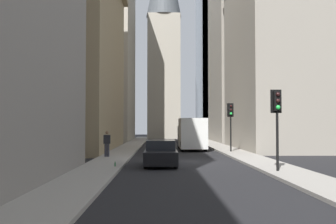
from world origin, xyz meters
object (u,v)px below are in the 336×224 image
(delivery_truck, at_px, (191,134))
(traffic_light_foreground, at_px, (277,111))
(traffic_light_midblock, at_px, (231,116))
(discarded_bottle, at_px, (115,164))
(pedestrian, at_px, (107,143))
(sedan_black, at_px, (161,154))

(delivery_truck, relative_size, traffic_light_foreground, 1.71)
(traffic_light_midblock, bearing_deg, discarded_bottle, 143.69)
(traffic_light_foreground, distance_m, traffic_light_midblock, 12.88)
(delivery_truck, xyz_separation_m, pedestrian, (-8.92, 6.41, -0.38))
(delivery_truck, xyz_separation_m, traffic_light_foreground, (-16.98, -2.61, 1.46))
(traffic_light_foreground, bearing_deg, pedestrian, 48.21)
(discarded_bottle, bearing_deg, delivery_truck, -18.98)
(traffic_light_foreground, distance_m, discarded_bottle, 8.45)
(delivery_truck, relative_size, discarded_bottle, 23.93)
(discarded_bottle, bearing_deg, sedan_black, -54.71)
(delivery_truck, height_order, pedestrian, delivery_truck)
(sedan_black, bearing_deg, delivery_truck, -11.90)
(sedan_black, distance_m, pedestrian, 5.69)
(delivery_truck, relative_size, sedan_black, 1.50)
(traffic_light_foreground, height_order, traffic_light_midblock, traffic_light_midblock)
(sedan_black, height_order, traffic_light_foreground, traffic_light_foreground)
(traffic_light_foreground, relative_size, pedestrian, 2.21)
(sedan_black, xyz_separation_m, traffic_light_foreground, (-3.69, -5.41, 2.26))
(sedan_black, bearing_deg, traffic_light_midblock, -31.48)
(sedan_black, height_order, traffic_light_midblock, traffic_light_midblock)
(delivery_truck, height_order, traffic_light_foreground, traffic_light_foreground)
(sedan_black, distance_m, traffic_light_foreground, 6.93)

